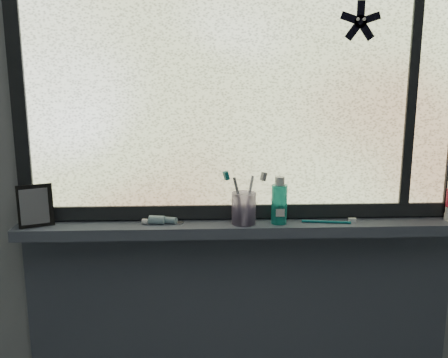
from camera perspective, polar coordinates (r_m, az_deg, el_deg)
name	(u,v)px	position (r m, az deg, el deg)	size (l,w,h in m)	color
wall_back	(242,156)	(1.82, 2.07, 2.62)	(3.00, 0.01, 2.50)	#9EA3A8
windowsill	(243,228)	(1.81, 2.20, -5.60)	(1.62, 0.14, 0.04)	#4A5163
sill_apron	(241,347)	(2.07, 1.94, -18.64)	(1.62, 0.02, 0.98)	#4A5163
window_pane	(243,78)	(1.78, 2.20, 11.44)	(1.50, 0.01, 1.00)	silver
frame_bottom	(242,211)	(1.84, 2.09, -3.66)	(1.60, 0.03, 0.05)	black
frame_left	(17,78)	(1.88, -22.54, 10.58)	(0.05, 0.03, 1.10)	black
frame_mullion	(412,78)	(1.92, 20.73, 10.73)	(0.04, 0.03, 1.00)	black
starfish_sticker	(360,22)	(1.85, 15.32, 16.96)	(0.15, 0.02, 0.15)	black
vanity_mirror	(35,206)	(1.86, -20.76, -2.86)	(0.12, 0.06, 0.15)	black
toothpaste_tube	(162,220)	(1.80, -7.10, -4.65)	(0.17, 0.04, 0.03)	silver
toothbrush_cup	(244,208)	(1.78, 2.27, -3.37)	(0.09, 0.09, 0.11)	#A08DBA
toothbrush_lying	(326,221)	(1.83, 11.60, -4.74)	(0.22, 0.02, 0.01)	#0C656D
mouthwash_bottle	(279,200)	(1.78, 6.34, -2.42)	(0.06, 0.06, 0.14)	#21AD9F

